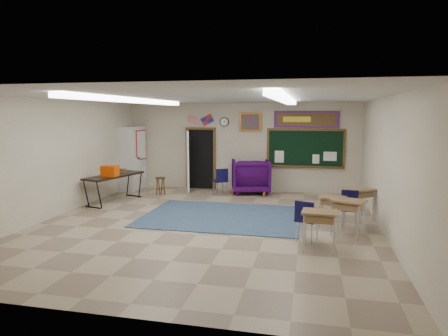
% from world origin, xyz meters
% --- Properties ---
extents(floor, '(9.00, 9.00, 0.00)m').
position_xyz_m(floor, '(0.00, 0.00, 0.00)').
color(floor, tan).
rests_on(floor, ground).
extents(back_wall, '(8.00, 0.04, 3.00)m').
position_xyz_m(back_wall, '(0.00, 4.50, 1.50)').
color(back_wall, beige).
rests_on(back_wall, floor).
extents(front_wall, '(8.00, 0.04, 3.00)m').
position_xyz_m(front_wall, '(0.00, -4.50, 1.50)').
color(front_wall, beige).
rests_on(front_wall, floor).
extents(left_wall, '(0.04, 9.00, 3.00)m').
position_xyz_m(left_wall, '(-4.00, 0.00, 1.50)').
color(left_wall, beige).
rests_on(left_wall, floor).
extents(right_wall, '(0.04, 9.00, 3.00)m').
position_xyz_m(right_wall, '(4.00, 0.00, 1.50)').
color(right_wall, beige).
rests_on(right_wall, floor).
extents(ceiling, '(8.00, 9.00, 0.04)m').
position_xyz_m(ceiling, '(0.00, 0.00, 3.00)').
color(ceiling, silver).
rests_on(ceiling, back_wall).
extents(area_rug, '(4.00, 3.00, 0.02)m').
position_xyz_m(area_rug, '(0.20, 0.80, 0.01)').
color(area_rug, '#334B62').
rests_on(area_rug, floor).
extents(fluorescent_strips, '(3.86, 6.00, 0.10)m').
position_xyz_m(fluorescent_strips, '(0.00, 0.00, 2.94)').
color(fluorescent_strips, white).
rests_on(fluorescent_strips, ceiling).
extents(doorway, '(1.10, 0.89, 2.16)m').
position_xyz_m(doorway, '(-1.50, 4.35, 1.06)').
color(doorway, black).
rests_on(doorway, back_wall).
extents(chalkboard, '(2.55, 0.14, 1.30)m').
position_xyz_m(chalkboard, '(2.20, 4.46, 1.46)').
color(chalkboard, brown).
rests_on(chalkboard, back_wall).
extents(bulletin_board, '(2.10, 0.05, 0.55)m').
position_xyz_m(bulletin_board, '(2.20, 4.47, 2.45)').
color(bulletin_board, '#A71F0E').
rests_on(bulletin_board, back_wall).
extents(framed_art_print, '(0.75, 0.05, 0.65)m').
position_xyz_m(framed_art_print, '(0.35, 4.47, 2.35)').
color(framed_art_print, '#A1651F').
rests_on(framed_art_print, back_wall).
extents(wall_clock, '(0.32, 0.05, 0.32)m').
position_xyz_m(wall_clock, '(-0.55, 4.47, 2.35)').
color(wall_clock, black).
rests_on(wall_clock, back_wall).
extents(wall_flags, '(1.16, 0.06, 0.70)m').
position_xyz_m(wall_flags, '(-1.40, 4.44, 2.48)').
color(wall_flags, red).
rests_on(wall_flags, back_wall).
extents(storage_cabinet, '(0.59, 1.25, 2.20)m').
position_xyz_m(storage_cabinet, '(-3.71, 3.85, 1.10)').
color(storage_cabinet, silver).
rests_on(storage_cabinet, floor).
extents(wingback_armchair, '(1.47, 1.50, 1.14)m').
position_xyz_m(wingback_armchair, '(0.44, 4.05, 0.57)').
color(wingback_armchair, '#270537').
rests_on(wingback_armchair, floor).
extents(student_chair_reading, '(0.62, 0.62, 0.89)m').
position_xyz_m(student_chair_reading, '(-0.48, 3.47, 0.44)').
color(student_chair_reading, black).
rests_on(student_chair_reading, floor).
extents(student_chair_desk_a, '(0.56, 0.56, 0.88)m').
position_xyz_m(student_chair_desk_a, '(2.36, -0.79, 0.44)').
color(student_chair_desk_a, black).
rests_on(student_chair_desk_a, floor).
extents(student_chair_desk_b, '(0.44, 0.44, 0.86)m').
position_xyz_m(student_chair_desk_b, '(3.30, 0.40, 0.43)').
color(student_chair_desk_b, black).
rests_on(student_chair_desk_b, floor).
extents(student_desk_front_left, '(0.68, 0.55, 0.73)m').
position_xyz_m(student_desk_front_left, '(2.91, 0.38, 0.41)').
color(student_desk_front_left, olive).
rests_on(student_desk_front_left, floor).
extents(student_desk_front_right, '(0.82, 0.78, 0.79)m').
position_xyz_m(student_desk_front_right, '(3.60, 1.25, 0.44)').
color(student_desk_front_right, olive).
rests_on(student_desk_front_right, floor).
extents(student_desk_back_left, '(0.70, 0.54, 0.79)m').
position_xyz_m(student_desk_back_left, '(2.59, -1.36, 0.44)').
color(student_desk_back_left, olive).
rests_on(student_desk_back_left, floor).
extents(student_desk_back_right, '(0.82, 0.73, 0.81)m').
position_xyz_m(student_desk_back_right, '(3.20, -0.26, 0.45)').
color(student_desk_back_right, olive).
rests_on(student_desk_back_right, floor).
extents(folding_table, '(1.14, 2.10, 1.14)m').
position_xyz_m(folding_table, '(-3.33, 1.78, 0.45)').
color(folding_table, black).
rests_on(folding_table, floor).
extents(wooden_stool, '(0.33, 0.33, 0.57)m').
position_xyz_m(wooden_stool, '(-2.39, 3.10, 0.30)').
color(wooden_stool, '#4D2E17').
rests_on(wooden_stool, floor).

